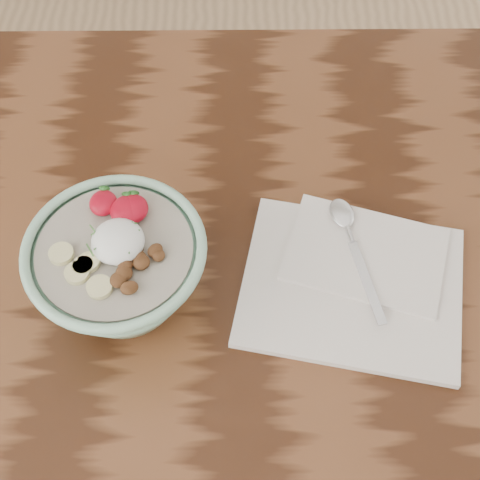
% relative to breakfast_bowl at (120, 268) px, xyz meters
% --- Properties ---
extents(table, '(1.60, 0.90, 0.75)m').
position_rel_breakfast_bowl_xyz_m(table, '(0.14, 0.06, -0.17)').
color(table, '#371C0D').
rests_on(table, ground).
extents(breakfast_bowl, '(0.21, 0.21, 0.14)m').
position_rel_breakfast_bowl_xyz_m(breakfast_bowl, '(0.00, 0.00, 0.00)').
color(breakfast_bowl, '#98CDAE').
rests_on(breakfast_bowl, table).
extents(napkin, '(0.32, 0.28, 0.02)m').
position_rel_breakfast_bowl_xyz_m(napkin, '(0.29, 0.02, -0.07)').
color(napkin, white).
rests_on(napkin, table).
extents(spoon, '(0.06, 0.19, 0.01)m').
position_rel_breakfast_bowl_xyz_m(spoon, '(0.29, 0.09, -0.05)').
color(spoon, silver).
rests_on(spoon, napkin).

